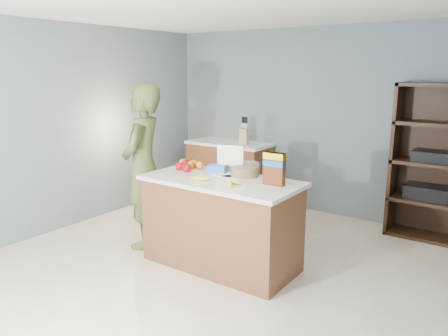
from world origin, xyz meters
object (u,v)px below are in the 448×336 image
Objects in this scene: shelving_unit at (434,165)px; cereal_box at (274,166)px; counter_peninsula at (221,226)px; person at (143,167)px; tv at (230,157)px.

cereal_box is at bearing -117.52° from shelving_unit.
cereal_box is (0.53, 0.09, 0.66)m from counter_peninsula.
shelving_unit is 2.21m from cereal_box.
person is 5.94× the size of cereal_box.
shelving_unit is at bearing 62.48° from cereal_box.
person is 1.00m from tv.
cereal_box reaches higher than counter_peninsula.
counter_peninsula is 0.72m from tv.
counter_peninsula is at bearing -72.30° from tv.
person is 1.56m from cereal_box.
tv is at bearing 107.70° from counter_peninsula.
cereal_box is (-1.02, -1.95, 0.21)m from shelving_unit.
cereal_box is (1.55, 0.14, 0.18)m from person.
tv is at bearing 86.29° from person.
shelving_unit reaches higher than counter_peninsula.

